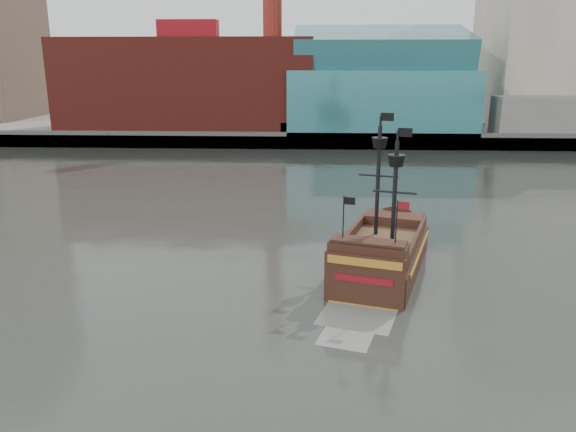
{
  "coord_description": "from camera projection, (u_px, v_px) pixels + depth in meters",
  "views": [
    {
      "loc": [
        -0.58,
        -25.69,
        13.57
      ],
      "look_at": [
        -2.22,
        8.56,
        4.0
      ],
      "focal_mm": 35.0,
      "sensor_mm": 36.0,
      "label": 1
    }
  ],
  "objects": [
    {
      "name": "seawall",
      "position": [
        319.0,
        141.0,
        88.12
      ],
      "size": [
        220.0,
        1.0,
        2.6
      ],
      "primitive_type": "cube",
      "color": "#4C4C49",
      "rests_on": "ground"
    },
    {
      "name": "promenade_far",
      "position": [
        318.0,
        122.0,
        116.58
      ],
      "size": [
        220.0,
        60.0,
        2.0
      ],
      "primitive_type": "cube",
      "color": "slate",
      "rests_on": "ground"
    },
    {
      "name": "pirate_ship",
      "position": [
        381.0,
        258.0,
        36.88
      ],
      "size": [
        8.44,
        15.38,
        11.04
      ],
      "rotation": [
        0.0,
        0.0,
        -0.29
      ],
      "color": "black",
      "rests_on": "ground"
    },
    {
      "name": "ground",
      "position": [
        324.0,
        338.0,
        28.34
      ],
      "size": [
        400.0,
        400.0,
        0.0
      ],
      "primitive_type": "plane",
      "color": "#272A25",
      "rests_on": "ground"
    }
  ]
}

